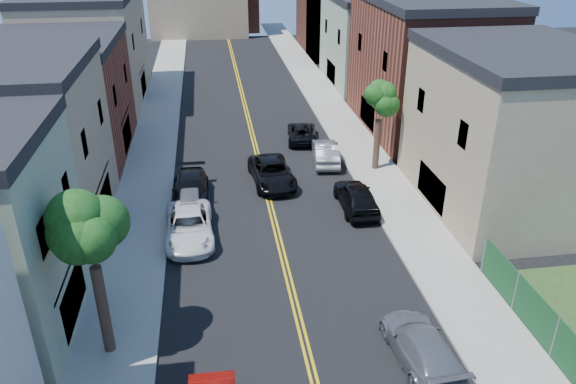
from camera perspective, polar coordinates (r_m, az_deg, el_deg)
name	(u,v)px	position (r m, az deg, el deg)	size (l,w,h in m)	color
sidewalk_left	(155,131)	(47.04, -13.59, 6.13)	(3.20, 100.00, 0.15)	gray
sidewalk_right	(342,122)	(48.13, 5.58, 7.21)	(3.20, 100.00, 0.15)	gray
curb_left	(176,130)	(46.90, -11.45, 6.28)	(0.30, 100.00, 0.15)	gray
curb_right	(322,123)	(47.75, 3.53, 7.13)	(0.30, 100.00, 0.15)	gray
bldg_left_tan_near	(10,155)	(33.01, -26.78, 3.44)	(9.00, 10.00, 9.00)	#998466
bldg_left_brick	(58,103)	(43.15, -22.66, 8.50)	(9.00, 12.00, 8.00)	brown
bldg_left_tan_far	(90,50)	(56.24, -19.75, 13.59)	(9.00, 16.00, 9.50)	#998466
bldg_right_tan	(511,135)	(34.85, 22.01, 5.52)	(9.00, 12.00, 9.00)	#998466
bldg_right_brick	(424,68)	(46.76, 13.90, 12.31)	(9.00, 14.00, 10.00)	brown
bldg_right_palegrn	(374,43)	(59.81, 8.90, 14.98)	(9.00, 12.00, 8.50)	gray
tree_left_mid	(85,209)	(20.83, -20.21, -1.64)	(5.20, 5.20, 9.29)	#35231A
tree_right_far	(381,89)	(37.26, 9.60, 10.40)	(4.40, 4.40, 8.03)	#35231A
white_pickup	(189,226)	(30.58, -10.16, -3.50)	(2.56, 5.54, 1.54)	white
grey_car_left	(190,203)	(33.23, -10.05, -1.08)	(1.63, 4.06, 1.38)	slate
black_car_left	(191,189)	(34.62, -10.01, 0.26)	(2.19, 5.39, 1.56)	black
grey_car_right	(422,347)	(23.10, 13.64, -15.27)	(2.05, 5.04, 1.46)	slate
black_car_right	(356,196)	(33.36, 7.08, -0.46)	(1.98, 4.92, 1.67)	black
silver_car_right	(326,152)	(39.69, 3.90, 4.12)	(1.67, 4.79, 1.58)	#989B9F
dark_car_right_far	(302,132)	(43.81, 1.46, 6.19)	(2.21, 4.79, 1.33)	black
black_suv_lane	(272,173)	(36.43, -1.67, 2.02)	(2.55, 5.52, 1.53)	black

